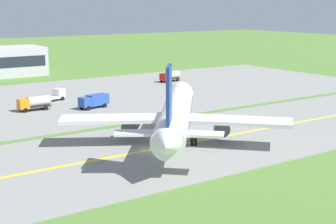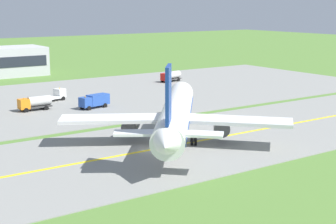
{
  "view_description": "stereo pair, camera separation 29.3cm",
  "coord_description": "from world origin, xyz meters",
  "px_view_note": "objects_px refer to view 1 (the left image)",
  "views": [
    {
      "loc": [
        -37.16,
        -56.78,
        19.3
      ],
      "look_at": [
        5.04,
        3.9,
        4.0
      ],
      "focal_mm": 55.57,
      "sensor_mm": 36.0,
      "label": 1
    },
    {
      "loc": [
        -36.92,
        -56.95,
        19.3
      ],
      "look_at": [
        5.04,
        3.9,
        4.0
      ],
      "focal_mm": 55.57,
      "sensor_mm": 36.0,
      "label": 2
    }
  ],
  "objects_px": {
    "airplane_lead": "(176,114)",
    "service_truck_baggage": "(34,103)",
    "service_truck_pushback": "(170,76)",
    "service_truck_fuel": "(54,95)",
    "service_truck_catering": "(94,100)"
  },
  "relations": [
    {
      "from": "airplane_lead",
      "to": "service_truck_fuel",
      "type": "xyz_separation_m",
      "value": [
        -1.4,
        40.48,
        -2.95
      ]
    },
    {
      "from": "service_truck_baggage",
      "to": "service_truck_fuel",
      "type": "height_order",
      "value": "service_truck_baggage"
    },
    {
      "from": "service_truck_fuel",
      "to": "service_truck_pushback",
      "type": "xyz_separation_m",
      "value": [
        34.77,
        8.52,
        0.35
      ]
    },
    {
      "from": "airplane_lead",
      "to": "service_truck_catering",
      "type": "distance_m",
      "value": 29.15
    },
    {
      "from": "service_truck_fuel",
      "to": "service_truck_catering",
      "type": "bearing_deg",
      "value": -74.7
    },
    {
      "from": "service_truck_baggage",
      "to": "service_truck_pushback",
      "type": "xyz_separation_m",
      "value": [
        41.72,
        15.67,
        0.0
      ]
    },
    {
      "from": "airplane_lead",
      "to": "service_truck_baggage",
      "type": "bearing_deg",
      "value": 104.07
    },
    {
      "from": "service_truck_baggage",
      "to": "service_truck_fuel",
      "type": "xyz_separation_m",
      "value": [
        6.95,
        7.16,
        -0.35
      ]
    },
    {
      "from": "service_truck_fuel",
      "to": "service_truck_pushback",
      "type": "relative_size",
      "value": 1.06
    },
    {
      "from": "airplane_lead",
      "to": "service_truck_baggage",
      "type": "distance_m",
      "value": 34.45
    },
    {
      "from": "service_truck_baggage",
      "to": "service_truck_pushback",
      "type": "relative_size",
      "value": 0.96
    },
    {
      "from": "service_truck_pushback",
      "to": "service_truck_fuel",
      "type": "bearing_deg",
      "value": -166.23
    },
    {
      "from": "service_truck_baggage",
      "to": "service_truck_catering",
      "type": "xyz_separation_m",
      "value": [
        10.1,
        -4.34,
        -0.0
      ]
    },
    {
      "from": "service_truck_catering",
      "to": "service_truck_baggage",
      "type": "bearing_deg",
      "value": 156.76
    },
    {
      "from": "service_truck_baggage",
      "to": "service_truck_catering",
      "type": "relative_size",
      "value": 0.96
    }
  ]
}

